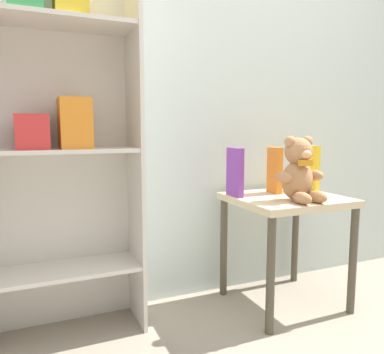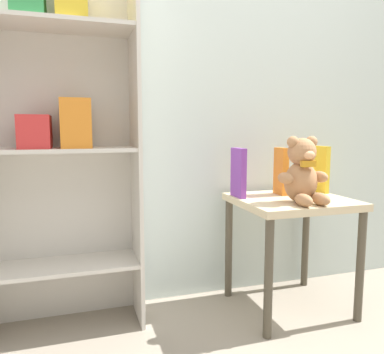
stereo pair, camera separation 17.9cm
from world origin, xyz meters
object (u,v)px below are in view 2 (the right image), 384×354
(bookshelf_side, at_px, (57,125))
(display_table, at_px, (291,216))
(book_standing_orange, at_px, (281,171))
(book_standing_yellow, at_px, (321,169))
(teddy_bear, at_px, (303,173))
(book_standing_purple, at_px, (238,173))

(bookshelf_side, xyz_separation_m, display_table, (1.13, -0.18, -0.46))
(book_standing_orange, relative_size, book_standing_yellow, 0.98)
(book_standing_yellow, bearing_deg, teddy_bear, -142.05)
(display_table, bearing_deg, teddy_bear, -100.59)
(book_standing_purple, bearing_deg, book_standing_yellow, -0.07)
(book_standing_purple, bearing_deg, teddy_bear, -45.42)
(bookshelf_side, bearing_deg, display_table, -9.13)
(teddy_bear, relative_size, book_standing_purple, 1.25)
(teddy_bear, bearing_deg, book_standing_yellow, 40.22)
(teddy_bear, height_order, book_standing_purple, teddy_bear)
(bookshelf_side, xyz_separation_m, teddy_bear, (1.10, -0.30, -0.22))
(bookshelf_side, bearing_deg, book_standing_purple, -4.52)
(book_standing_purple, xyz_separation_m, book_standing_orange, (0.25, 0.00, -0.00))
(book_standing_orange, bearing_deg, book_standing_yellow, 1.60)
(book_standing_purple, xyz_separation_m, book_standing_yellow, (0.50, -0.00, 0.00))
(teddy_bear, xyz_separation_m, book_standing_yellow, (0.27, 0.23, -0.02))
(display_table, height_order, book_standing_purple, book_standing_purple)
(bookshelf_side, relative_size, book_standing_purple, 6.67)
(teddy_bear, bearing_deg, display_table, 79.41)
(book_standing_orange, xyz_separation_m, book_standing_yellow, (0.25, -0.00, 0.00))
(display_table, bearing_deg, book_standing_orange, 90.00)
(display_table, distance_m, book_standing_orange, 0.25)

